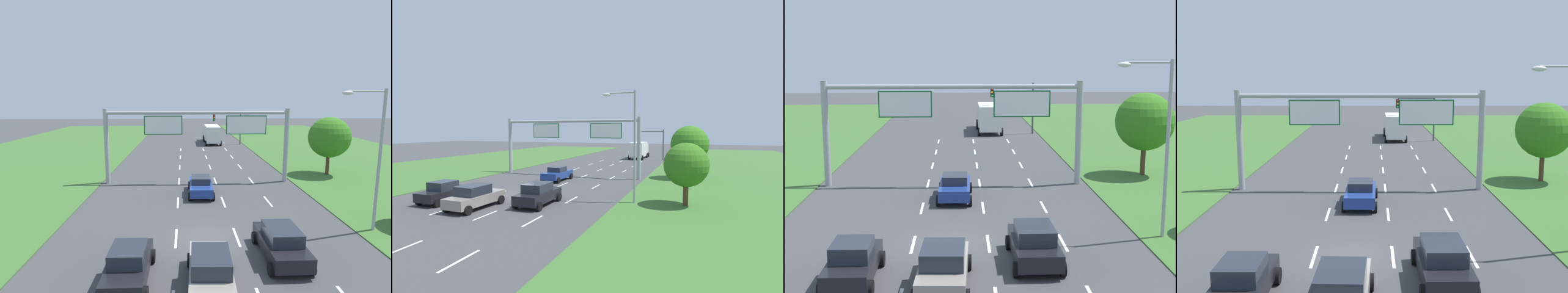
{
  "view_description": "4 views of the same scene",
  "coord_description": "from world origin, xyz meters",
  "views": [
    {
      "loc": [
        -1.27,
        -16.46,
        7.99
      ],
      "look_at": [
        -0.22,
        10.34,
        3.66
      ],
      "focal_mm": 28.0,
      "sensor_mm": 36.0,
      "label": 1
    },
    {
      "loc": [
        14.74,
        -21.99,
        5.56
      ],
      "look_at": [
        2.32,
        11.67,
        3.59
      ],
      "focal_mm": 28.0,
      "sensor_mm": 36.0,
      "label": 2
    },
    {
      "loc": [
        0.5,
        -24.2,
        8.75
      ],
      "look_at": [
        1.69,
        8.96,
        3.07
      ],
      "focal_mm": 50.0,
      "sensor_mm": 36.0,
      "label": 3
    },
    {
      "loc": [
        0.84,
        -18.3,
        7.93
      ],
      "look_at": [
        0.89,
        8.85,
        3.53
      ],
      "focal_mm": 40.0,
      "sensor_mm": 36.0,
      "label": 4
    }
  ],
  "objects": [
    {
      "name": "lane_dashes_inner_left",
      "position": [
        -1.75,
        6.0,
        0.0
      ],
      "size": [
        0.14,
        50.4,
        0.01
      ],
      "color": "white",
      "rests_on": "ground_plane"
    },
    {
      "name": "lane_dashes_slip",
      "position": [
        5.25,
        6.0,
        0.0
      ],
      "size": [
        0.14,
        50.4,
        0.01
      ],
      "color": "white",
      "rests_on": "ground_plane"
    },
    {
      "name": "sign_gantry",
      "position": [
        0.23,
        11.63,
        4.91
      ],
      "size": [
        17.24,
        0.44,
        7.0
      ],
      "color": "#9EA0A5",
      "rests_on": "ground_plane"
    },
    {
      "name": "car_lead_silver",
      "position": [
        3.56,
        -2.35,
        0.83
      ],
      "size": [
        2.13,
        4.25,
        1.65
      ],
      "rotation": [
        0.0,
        0.0,
        0.01
      ],
      "color": "black",
      "rests_on": "ground_plane"
    },
    {
      "name": "lane_dashes_inner_right",
      "position": [
        1.75,
        6.0,
        0.0
      ],
      "size": [
        0.14,
        50.4,
        0.01
      ],
      "color": "white",
      "rests_on": "ground_plane"
    },
    {
      "name": "car_far_ahead",
      "position": [
        0.11,
        7.98,
        0.76
      ],
      "size": [
        2.15,
        4.31,
        1.52
      ],
      "rotation": [
        0.0,
        0.0,
        -0.02
      ],
      "color": "navy",
      "rests_on": "ground_plane"
    },
    {
      "name": "ground_plane",
      "position": [
        0.0,
        0.0,
        0.0
      ],
      "size": [
        200.0,
        200.0,
        0.0
      ],
      "primitive_type": "plane",
      "color": "#424244"
    },
    {
      "name": "car_mid_lane",
      "position": [
        -0.19,
        -4.73,
        0.83
      ],
      "size": [
        2.19,
        4.49,
        1.66
      ],
      "rotation": [
        0.0,
        0.0,
        -0.04
      ],
      "color": "gray",
      "rests_on": "ground_plane"
    },
    {
      "name": "box_truck",
      "position": [
        3.66,
        37.08,
        1.72
      ],
      "size": [
        2.72,
        8.63,
        3.16
      ],
      "rotation": [
        0.0,
        0.0,
        0.0
      ],
      "color": "silver",
      "rests_on": "ground_plane"
    },
    {
      "name": "traffic_light_mast",
      "position": [
        6.48,
        35.12,
        3.87
      ],
      "size": [
        4.76,
        0.49,
        5.6
      ],
      "color": "#47494F",
      "rests_on": "ground_plane"
    },
    {
      "name": "roadside_tree_mid",
      "position": [
        13.65,
        13.95,
        3.94
      ],
      "size": [
        4.17,
        4.17,
        6.03
      ],
      "color": "#513823",
      "rests_on": "ground_plane"
    },
    {
      "name": "car_near_red",
      "position": [
        -3.71,
        -4.04,
        0.8
      ],
      "size": [
        1.99,
        4.06,
        1.62
      ],
      "rotation": [
        0.0,
        0.0,
        -0.0
      ],
      "color": "black",
      "rests_on": "ground_plane"
    }
  ]
}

